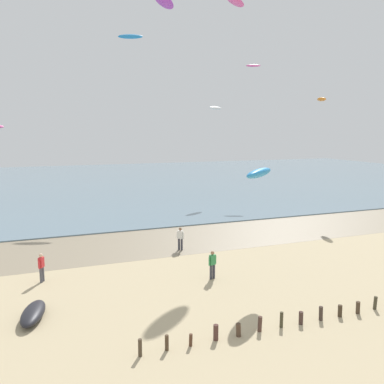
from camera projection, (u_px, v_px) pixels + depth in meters
The scene contains 14 objects.
wet_sand_strip at pixel (110, 246), 29.71m from camera, with size 120.00×8.02×0.01m, color gray.
sea at pixel (76, 183), 65.90m from camera, with size 160.00×70.00×0.10m, color slate.
groyne_mid at pixel (303, 317), 17.74m from camera, with size 15.18×0.35×0.72m.
person_nearest_camera at pixel (41, 267), 22.59m from camera, with size 0.35×0.52×1.71m.
person_mid_beach at pixel (212, 264), 23.06m from camera, with size 0.55×0.32×1.71m.
person_left_flank at pixel (180, 238), 28.66m from camera, with size 0.45×0.41×1.71m.
grounded_kite at pixel (33, 313), 18.22m from camera, with size 2.71×0.98×0.54m, color black.
kite_aloft_1 at pixel (216, 108), 50.72m from camera, with size 2.54×0.81×0.41m, color white.
kite_aloft_2 at pixel (259, 173), 22.64m from camera, with size 3.18×1.02×0.51m, color #2384D1.
kite_aloft_5 at pixel (322, 99), 41.89m from camera, with size 2.01×0.64×0.32m, color orange.
kite_aloft_6 at pixel (253, 66), 54.87m from camera, with size 2.07×0.66×0.33m, color #E54C99.
kite_aloft_10 at pixel (130, 36), 47.52m from camera, with size 3.04×0.97×0.49m, color #2384D1.
kite_aloft_11 at pixel (164, 1), 26.36m from camera, with size 3.40×1.09×0.54m, color purple.
kite_aloft_12 at pixel (235, 1), 35.28m from camera, with size 3.60×1.15×0.58m, color #E54C99.
Camera 1 is at (-3.96, -4.76, 8.70)m, focal length 36.40 mm.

